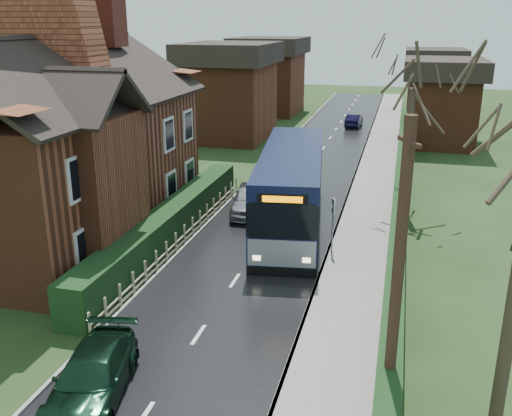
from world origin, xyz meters
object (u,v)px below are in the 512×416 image
(car_silver, at_px, (250,199))
(telegraph_pole, at_px, (397,286))
(bus_stop_sign, at_px, (333,218))
(brick_house, at_px, (58,140))
(car_green, at_px, (92,377))
(bus, at_px, (291,189))

(car_silver, height_order, telegraph_pole, telegraph_pole)
(bus_stop_sign, bearing_deg, brick_house, 160.96)
(telegraph_pole, bearing_deg, brick_house, 121.39)
(brick_house, relative_size, car_silver, 3.38)
(car_green, height_order, telegraph_pole, telegraph_pole)
(brick_house, height_order, car_silver, brick_house)
(car_silver, distance_m, telegraph_pole, 16.84)
(car_green, bearing_deg, bus_stop_sign, 54.64)
(brick_house, height_order, bus_stop_sign, brick_house)
(bus, relative_size, bus_stop_sign, 4.92)
(car_silver, bearing_deg, bus_stop_sign, -52.17)
(bus_stop_sign, bearing_deg, car_silver, 114.57)
(car_green, xyz_separation_m, bus_stop_sign, (4.80, 11.02, 1.01))
(car_silver, xyz_separation_m, bus_stop_sign, (4.70, -4.40, 0.89))
(brick_house, bearing_deg, bus, 21.78)
(bus, height_order, car_silver, bus)
(brick_house, bearing_deg, bus_stop_sign, 3.27)
(bus, height_order, telegraph_pole, telegraph_pole)
(brick_house, distance_m, bus, 10.63)
(car_silver, bearing_deg, telegraph_pole, -72.88)
(car_silver, relative_size, car_green, 1.02)
(brick_house, height_order, car_green, brick_house)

